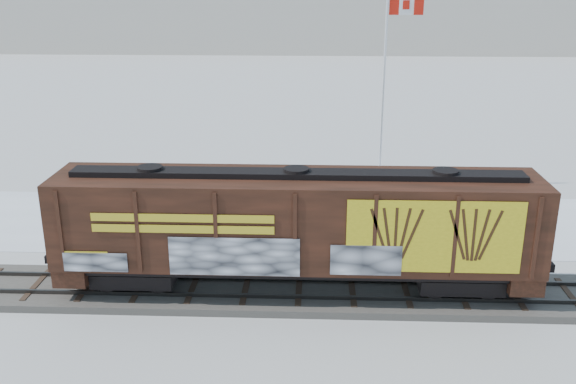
{
  "coord_description": "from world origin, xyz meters",
  "views": [
    {
      "loc": [
        0.47,
        -21.57,
        11.48
      ],
      "look_at": [
        -0.53,
        3.0,
        3.11
      ],
      "focal_mm": 40.0,
      "sensor_mm": 36.0,
      "label": 1
    }
  ],
  "objects_px": {
    "flagpole": "(384,123)",
    "car_white": "(301,209)",
    "car_silver": "(145,202)",
    "hopper_railcar": "(296,224)",
    "car_dark": "(470,216)"
  },
  "relations": [
    {
      "from": "flagpole",
      "to": "car_white",
      "type": "relative_size",
      "value": 2.37
    },
    {
      "from": "car_silver",
      "to": "flagpole",
      "type": "bearing_deg",
      "value": -82.1
    },
    {
      "from": "flagpole",
      "to": "car_white",
      "type": "bearing_deg",
      "value": -129.9
    },
    {
      "from": "flagpole",
      "to": "car_silver",
      "type": "bearing_deg",
      "value": -158.77
    },
    {
      "from": "hopper_railcar",
      "to": "car_silver",
      "type": "height_order",
      "value": "hopper_railcar"
    },
    {
      "from": "hopper_railcar",
      "to": "car_silver",
      "type": "xyz_separation_m",
      "value": [
        -7.67,
        7.85,
        -2.07
      ]
    },
    {
      "from": "car_white",
      "to": "car_dark",
      "type": "height_order",
      "value": "car_white"
    },
    {
      "from": "car_silver",
      "to": "car_dark",
      "type": "xyz_separation_m",
      "value": [
        15.64,
        -1.06,
        -0.11
      ]
    },
    {
      "from": "car_dark",
      "to": "car_white",
      "type": "bearing_deg",
      "value": 88.42
    },
    {
      "from": "car_silver",
      "to": "hopper_railcar",
      "type": "bearing_deg",
      "value": -149.01
    },
    {
      "from": "car_white",
      "to": "car_dark",
      "type": "relative_size",
      "value": 0.92
    },
    {
      "from": "car_white",
      "to": "flagpole",
      "type": "bearing_deg",
      "value": -17.76
    },
    {
      "from": "car_silver",
      "to": "car_white",
      "type": "bearing_deg",
      "value": -107.2
    },
    {
      "from": "flagpole",
      "to": "car_silver",
      "type": "distance_m",
      "value": 13.27
    },
    {
      "from": "flagpole",
      "to": "car_silver",
      "type": "xyz_separation_m",
      "value": [
        -12.04,
        -4.68,
        -3.05
      ]
    }
  ]
}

